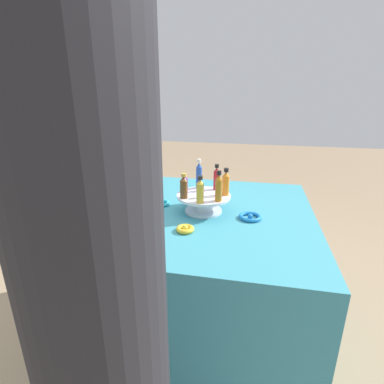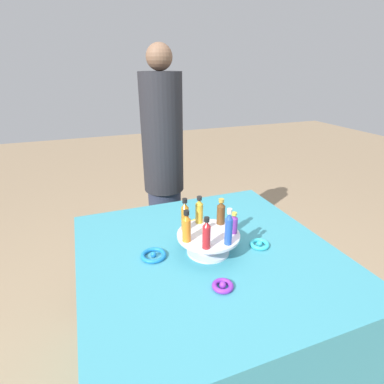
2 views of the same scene
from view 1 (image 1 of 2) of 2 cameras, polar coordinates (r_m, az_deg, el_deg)
name	(u,v)px [view 1 (image 1 of 2)]	position (r m, az deg, el deg)	size (l,w,h in m)	color
ground_plane	(202,330)	(1.91, 1.88, -24.73)	(12.00, 12.00, 0.00)	#997F60
party_table	(203,275)	(1.67, 2.03, -15.53)	(1.07, 1.07, 0.75)	teal
display_stand	(204,201)	(1.47, 2.23, -1.75)	(0.26, 0.26, 0.09)	silver
bottle_brown	(184,187)	(1.40, -1.58, 0.99)	(0.04, 0.04, 0.12)	brown
bottle_gold	(199,190)	(1.34, 1.35, 0.32)	(0.03, 0.03, 0.13)	gold
bottle_amber	(219,187)	(1.36, 5.10, 0.89)	(0.03, 0.03, 0.14)	#AD6B19
bottle_orange	(226,183)	(1.44, 6.45, 1.75)	(0.03, 0.03, 0.13)	orange
bottle_red	(217,178)	(1.52, 4.70, 2.68)	(0.03, 0.03, 0.13)	#B21E23
bottle_blue	(199,175)	(1.53, 1.34, 3.28)	(0.03, 0.03, 0.15)	#234CAD
bottle_purple	(185,183)	(1.49, -1.42, 1.67)	(0.03, 0.03, 0.09)	#702D93
ribbon_bow_gold	(185,229)	(1.29, -1.31, -7.03)	(0.08, 0.08, 0.03)	gold
ribbon_bow_blue	(250,217)	(1.43, 11.02, -4.66)	(0.11, 0.11, 0.02)	blue
ribbon_bow_purple	(217,195)	(1.69, 4.86, -0.49)	(0.08, 0.08, 0.03)	purple
ribbon_bow_teal	(162,203)	(1.57, -5.80, -2.12)	(0.09, 0.09, 0.02)	#2DB7CC
person_figure	(103,350)	(0.73, -16.56, -26.92)	(0.27, 0.27, 1.61)	#282D42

